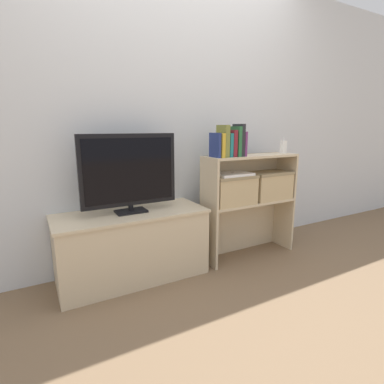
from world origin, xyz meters
name	(u,v)px	position (x,y,z in m)	size (l,w,h in m)	color
ground_plane	(200,275)	(0.00, 0.00, 0.00)	(16.00, 16.00, 0.00)	brown
wall_back	(172,118)	(0.00, 0.47, 1.20)	(10.00, 0.05, 2.40)	silver
tv_stand	(133,245)	(-0.46, 0.22, 0.26)	(1.10, 0.46, 0.51)	#CCB793
tv	(129,172)	(-0.46, 0.22, 0.81)	(0.69, 0.14, 0.57)	black
bookshelf_lower_tier	(245,220)	(0.57, 0.19, 0.31)	(0.85, 0.26, 0.50)	#CCB793
bookshelf_upper_tier	(247,171)	(0.57, 0.18, 0.75)	(0.85, 0.26, 0.40)	#CCB793
book_navy	(215,145)	(0.19, 0.10, 0.99)	(0.02, 0.14, 0.19)	navy
book_mustard	(218,145)	(0.22, 0.10, 0.99)	(0.03, 0.16, 0.18)	gold
book_olive	(223,141)	(0.26, 0.10, 1.02)	(0.04, 0.14, 0.25)	olive
book_teal	(227,145)	(0.30, 0.10, 0.99)	(0.03, 0.13, 0.18)	#1E7075
book_maroon	(231,143)	(0.34, 0.10, 1.00)	(0.04, 0.13, 0.21)	maroon
book_forest	(235,141)	(0.38, 0.10, 1.01)	(0.03, 0.14, 0.23)	#286638
book_charcoal	(239,140)	(0.41, 0.10, 1.02)	(0.03, 0.13, 0.25)	#232328
book_plum	(241,144)	(0.44, 0.10, 0.99)	(0.02, 0.13, 0.19)	#6B2D66
baby_monitor	(283,147)	(0.94, 0.13, 0.95)	(0.05, 0.04, 0.14)	white
storage_basket_left	(232,189)	(0.37, 0.12, 0.63)	(0.38, 0.23, 0.24)	tan
storage_basket_right	(269,184)	(0.78, 0.12, 0.63)	(0.38, 0.23, 0.24)	tan
laptop	(232,174)	(0.37, 0.12, 0.75)	(0.31, 0.21, 0.02)	white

